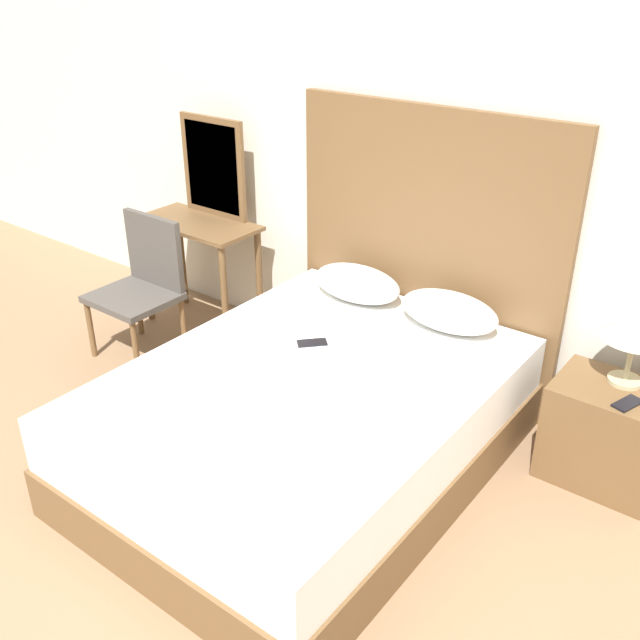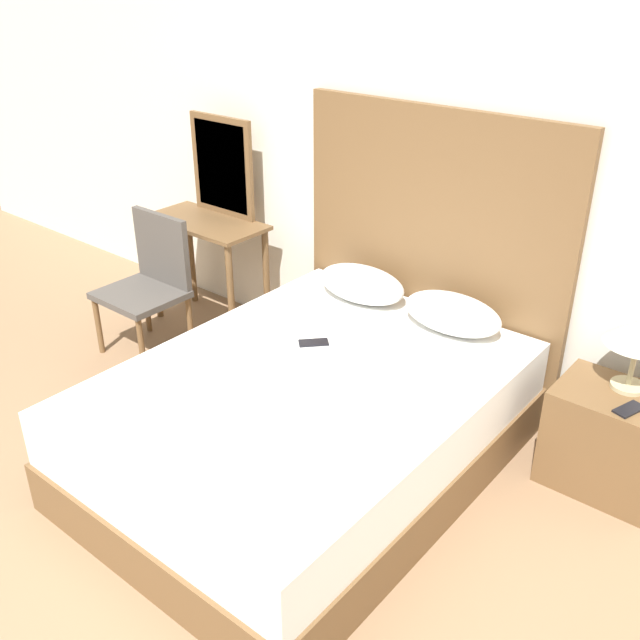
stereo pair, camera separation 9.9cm
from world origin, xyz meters
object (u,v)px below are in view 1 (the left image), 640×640
phone_on_bed (312,343)px  table_lamp (637,329)px  vanity_desk (199,245)px  bed (307,423)px  chair (143,280)px  phone_on_nightstand (628,403)px  nightstand (606,433)px

phone_on_bed → table_lamp: table_lamp is taller
vanity_desk → bed: bearing=-27.1°
table_lamp → vanity_desk: (-2.70, -0.12, -0.20)m
vanity_desk → chair: size_ratio=0.94×
chair → table_lamp: bearing=11.8°
table_lamp → phone_on_nightstand: size_ratio=2.18×
vanity_desk → chair: 0.46m
nightstand → table_lamp: bearing=79.5°
phone_on_bed → nightstand: phone_on_bed is taller
bed → phone_on_bed: 0.41m
bed → nightstand: bearing=34.5°
chair → vanity_desk: bearing=85.3°
table_lamp → chair: chair is taller
bed → table_lamp: bearing=36.7°
table_lamp → vanity_desk: table_lamp is taller
nightstand → phone_on_nightstand: size_ratio=3.19×
bed → vanity_desk: 1.72m
phone_on_nightstand → vanity_desk: (-2.76, 0.07, 0.07)m
phone_on_nightstand → chair: 2.83m
table_lamp → chair: 2.81m
nightstand → vanity_desk: (-2.68, -0.04, 0.33)m
bed → phone_on_nightstand: (1.26, 0.71, 0.25)m
bed → phone_on_nightstand: 1.46m
nightstand → table_lamp: (0.01, 0.08, 0.54)m
table_lamp → vanity_desk: bearing=-177.5°
vanity_desk → chair: bearing=-94.7°
phone_on_bed → vanity_desk: vanity_desk is taller
table_lamp → chair: bearing=-168.2°
bed → nightstand: size_ratio=3.96×
bed → table_lamp: size_ratio=5.81×
phone_on_nightstand → table_lamp: bearing=110.4°
phone_on_bed → nightstand: size_ratio=0.30×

